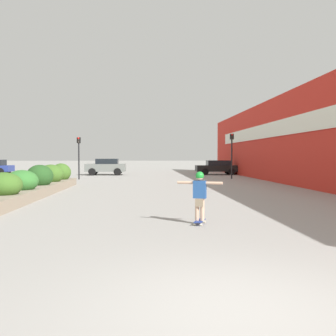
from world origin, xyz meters
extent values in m
plane|color=gray|center=(0.00, 0.00, 0.00)|extent=(300.00, 300.00, 0.00)
cube|color=red|center=(8.17, 19.56, 2.97)|extent=(0.60, 44.47, 5.93)
cube|color=silver|center=(7.83, 20.40, 3.70)|extent=(0.06, 33.18, 1.07)
cube|color=gray|center=(-6.24, 12.91, 0.22)|extent=(1.45, 13.91, 0.43)
ellipsoid|color=#3D6623|center=(-6.23, 9.51, 0.78)|extent=(1.32, 1.34, 0.92)
ellipsoid|color=#33702D|center=(-6.25, 11.55, 0.78)|extent=(1.35, 1.44, 0.93)
ellipsoid|color=#234C1E|center=(-6.20, 14.05, 0.85)|extent=(1.27, 1.33, 1.11)
ellipsoid|color=#3D6623|center=(-6.26, 16.42, 0.83)|extent=(1.37, 1.24, 1.07)
ellipsoid|color=#3D6623|center=(-6.16, 18.45, 0.84)|extent=(1.15, 1.34, 1.09)
cube|color=navy|center=(0.32, 5.56, 0.09)|extent=(0.41, 0.69, 0.01)
cylinder|color=beige|center=(0.32, 5.81, 0.03)|extent=(0.07, 0.08, 0.06)
cylinder|color=beige|center=(0.48, 5.75, 0.03)|extent=(0.07, 0.08, 0.06)
cylinder|color=beige|center=(0.17, 5.37, 0.03)|extent=(0.07, 0.08, 0.06)
cylinder|color=beige|center=(0.33, 5.31, 0.03)|extent=(0.07, 0.08, 0.06)
cylinder|color=tan|center=(0.26, 5.58, 0.40)|extent=(0.14, 0.14, 0.60)
cylinder|color=tan|center=(0.39, 5.54, 0.40)|extent=(0.14, 0.14, 0.60)
cube|color=gray|center=(0.32, 5.56, 0.59)|extent=(0.26, 0.24, 0.21)
cube|color=#234C8C|center=(0.32, 5.56, 0.93)|extent=(0.37, 0.27, 0.47)
cylinder|color=tan|center=(-0.04, 5.69, 1.11)|extent=(0.44, 0.22, 0.08)
cylinder|color=tan|center=(0.69, 5.43, 1.11)|extent=(0.44, 0.22, 0.08)
sphere|color=tan|center=(0.32, 5.56, 1.26)|extent=(0.19, 0.19, 0.19)
sphere|color=green|center=(0.32, 5.56, 1.29)|extent=(0.22, 0.22, 0.22)
cube|color=slate|center=(-4.94, 32.19, 0.71)|extent=(3.83, 1.88, 0.73)
cube|color=black|center=(-4.79, 32.19, 1.33)|extent=(2.11, 1.65, 0.50)
cylinder|color=black|center=(-6.13, 31.29, 0.35)|extent=(0.69, 0.22, 0.69)
cylinder|color=black|center=(-6.13, 33.08, 0.35)|extent=(0.69, 0.22, 0.69)
cylinder|color=black|center=(-3.75, 31.29, 0.35)|extent=(0.69, 0.22, 0.69)
cylinder|color=black|center=(-3.75, 33.08, 0.35)|extent=(0.69, 0.22, 0.69)
cube|color=black|center=(5.95, 32.31, 0.61)|extent=(4.13, 1.71, 0.59)
cube|color=black|center=(6.12, 32.31, 1.16)|extent=(2.27, 1.51, 0.49)
cylinder|color=black|center=(4.67, 31.50, 0.32)|extent=(0.63, 0.22, 0.63)
cylinder|color=black|center=(4.67, 33.13, 0.32)|extent=(0.63, 0.22, 0.63)
cylinder|color=black|center=(7.23, 31.50, 0.32)|extent=(0.63, 0.22, 0.63)
cylinder|color=black|center=(7.23, 33.13, 0.32)|extent=(0.63, 0.22, 0.63)
cylinder|color=black|center=(-14.65, 31.52, 0.36)|extent=(0.72, 0.22, 0.72)
cylinder|color=black|center=(-14.65, 33.20, 0.36)|extent=(0.72, 0.22, 0.72)
cylinder|color=black|center=(-6.32, 25.43, 1.42)|extent=(0.11, 0.11, 2.85)
cube|color=black|center=(-6.32, 25.43, 3.07)|extent=(0.28, 0.20, 0.45)
sphere|color=red|center=(-6.32, 25.31, 3.22)|extent=(0.15, 0.15, 0.15)
sphere|color=#2D2823|center=(-6.32, 25.31, 3.07)|extent=(0.15, 0.15, 0.15)
sphere|color=#2D2823|center=(-6.32, 25.31, 2.92)|extent=(0.15, 0.15, 0.15)
cylinder|color=black|center=(5.83, 25.40, 1.59)|extent=(0.11, 0.11, 3.17)
cube|color=black|center=(5.83, 25.40, 3.40)|extent=(0.28, 0.20, 0.45)
sphere|color=red|center=(5.83, 25.28, 3.55)|extent=(0.15, 0.15, 0.15)
sphere|color=#2D2823|center=(5.83, 25.28, 3.40)|extent=(0.15, 0.15, 0.15)
sphere|color=#2D2823|center=(5.83, 25.28, 3.25)|extent=(0.15, 0.15, 0.15)
camera|label=1|loc=(-1.12, -4.28, 1.81)|focal=40.00mm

